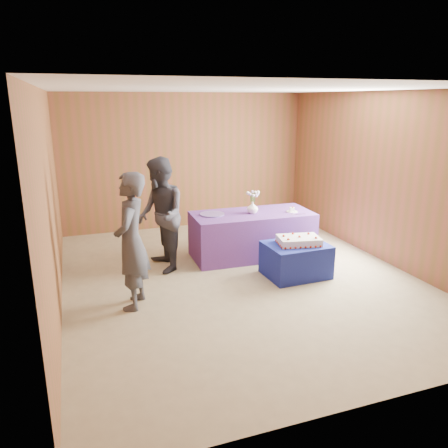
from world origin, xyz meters
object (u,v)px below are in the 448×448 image
vase (253,208)px  guest_left (131,242)px  serving_table (252,234)px  cake_table (296,260)px  guest_right (161,215)px  sheet_cake (299,240)px

vase → guest_left: bearing=-150.6°
serving_table → guest_left: (-2.15, -1.22, 0.49)m
cake_table → guest_right: bearing=151.8°
sheet_cake → guest_right: guest_right is taller
serving_table → guest_left: size_ratio=1.15×
cake_table → guest_right: (-1.84, 0.91, 0.63)m
cake_table → sheet_cake: size_ratio=1.29×
cake_table → vase: 1.21m
serving_table → cake_table: bearing=-72.7°
guest_left → guest_right: bearing=172.9°
cake_table → sheet_cake: (0.03, -0.01, 0.31)m
cake_table → vase: (-0.29, 1.01, 0.60)m
sheet_cake → vase: size_ratio=3.62×
vase → guest_right: (-1.55, -0.10, 0.03)m
serving_table → sheet_cake: (0.31, -1.03, 0.18)m
cake_table → vase: size_ratio=4.67×
sheet_cake → guest_left: 2.49m
serving_table → guest_right: bearing=-174.0°
serving_table → guest_right: (-1.56, -0.11, 0.50)m
cake_table → vase: bearing=104.0°
vase → guest_right: 1.56m
cake_table → guest_right: guest_right is taller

